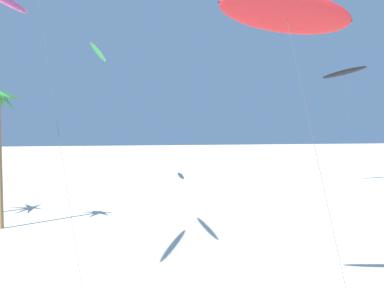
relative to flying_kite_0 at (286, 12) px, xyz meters
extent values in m
cylinder|color=olive|center=(-16.63, 16.77, -7.38)|extent=(0.30, 0.30, 10.74)
cone|color=#287533|center=(-15.69, 16.71, -2.26)|extent=(2.05, 0.69, 1.04)
cone|color=#287533|center=(-16.24, 17.42, -2.62)|extent=(1.43, 1.89, 1.66)
cone|color=#287533|center=(-16.71, 17.52, -2.63)|extent=(0.75, 1.90, 1.67)
cone|color=#287533|center=(-15.95, 16.11, -2.24)|extent=(1.84, 1.81, 0.99)
ellipsoid|color=red|center=(0.00, 0.00, 0.00)|extent=(5.39, 1.96, 2.24)
ellipsoid|color=black|center=(0.00, 0.00, 0.04)|extent=(5.45, 1.17, 1.26)
cylinder|color=#4C4C51|center=(0.89, -1.45, -6.42)|extent=(1.80, 2.93, 12.65)
cylinder|color=#4C4C51|center=(-9.77, 4.80, -4.54)|extent=(3.39, 6.31, 16.42)
ellipsoid|color=black|center=(21.64, 32.30, 2.48)|extent=(7.34, 2.39, 2.63)
ellipsoid|color=green|center=(21.64, 32.30, 2.51)|extent=(7.45, 1.90, 2.15)
cylinder|color=#4C4C51|center=(21.60, 31.04, -5.17)|extent=(0.11, 2.54, 15.16)
ellipsoid|color=green|center=(-10.98, 37.54, 5.13)|extent=(2.15, 8.36, 1.84)
ellipsoid|color=yellow|center=(-10.98, 37.54, 5.16)|extent=(1.30, 8.38, 1.32)
cylinder|color=#4C4C51|center=(-12.04, 34.16, -3.85)|extent=(2.15, 6.78, 17.81)
camera|label=1|loc=(-5.86, -14.35, -4.42)|focal=34.86mm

